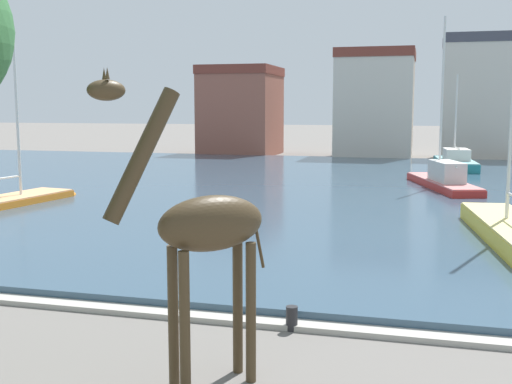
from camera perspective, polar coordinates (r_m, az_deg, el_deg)
harbor_water at (r=33.85m, az=5.24°, el=0.26°), size 76.94×41.09×0.28m
quay_edge_coping at (r=14.22m, az=-9.16°, el=-10.67°), size 76.94×0.50×0.12m
giraffe_statue at (r=10.01m, az=-4.80°, el=-3.45°), size 2.33×2.36×5.07m
sailboat_orange at (r=30.20m, az=-20.20°, el=-0.69°), size 2.73×6.76×7.51m
sailboat_yellow at (r=22.69m, az=21.46°, el=-3.12°), size 2.71×9.37×9.02m
sailboat_red at (r=35.12m, az=16.20°, el=0.95°), size 4.08×9.23×9.16m
sailboat_teal at (r=46.26m, az=17.40°, el=2.48°), size 2.79×8.51×6.68m
mooring_bollard at (r=13.12m, az=3.24°, el=-11.30°), size 0.24×0.24×0.50m
townhouse_tall_gabled at (r=59.44m, az=-1.34°, el=7.32°), size 6.61×7.69×8.16m
townhouse_corner_house at (r=56.92m, az=10.70°, el=7.77°), size 6.58×7.61×9.35m
townhouse_narrow_midrow at (r=57.69m, az=19.79°, el=8.01°), size 6.85×5.80×10.48m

